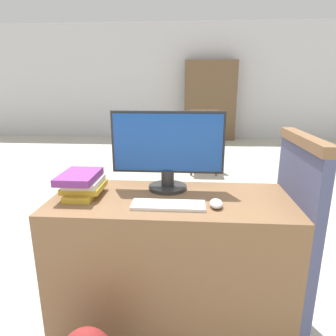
{
  "coord_description": "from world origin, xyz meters",
  "views": [
    {
      "loc": [
        0.09,
        -1.19,
        1.34
      ],
      "look_at": [
        -0.01,
        0.25,
        0.94
      ],
      "focal_mm": 32.0,
      "sensor_mm": 36.0,
      "label": 1
    }
  ],
  "objects_px": {
    "monitor": "(168,149)",
    "keyboard": "(168,205)",
    "mouse": "(216,204)",
    "far_chair": "(204,138)",
    "book_stack": "(82,183)"
  },
  "relations": [
    {
      "from": "mouse",
      "to": "keyboard",
      "type": "bearing_deg",
      "value": -177.81
    },
    {
      "from": "monitor",
      "to": "far_chair",
      "type": "relative_size",
      "value": 0.65
    },
    {
      "from": "monitor",
      "to": "keyboard",
      "type": "xyz_separation_m",
      "value": [
        0.02,
        -0.26,
        -0.22
      ]
    },
    {
      "from": "keyboard",
      "to": "book_stack",
      "type": "distance_m",
      "value": 0.49
    },
    {
      "from": "monitor",
      "to": "keyboard",
      "type": "height_order",
      "value": "monitor"
    },
    {
      "from": "keyboard",
      "to": "book_stack",
      "type": "height_order",
      "value": "book_stack"
    },
    {
      "from": "monitor",
      "to": "book_stack",
      "type": "relative_size",
      "value": 2.35
    },
    {
      "from": "monitor",
      "to": "mouse",
      "type": "distance_m",
      "value": 0.41
    },
    {
      "from": "monitor",
      "to": "mouse",
      "type": "relative_size",
      "value": 6.71
    },
    {
      "from": "mouse",
      "to": "far_chair",
      "type": "relative_size",
      "value": 0.1
    },
    {
      "from": "keyboard",
      "to": "mouse",
      "type": "relative_size",
      "value": 3.86
    },
    {
      "from": "keyboard",
      "to": "mouse",
      "type": "bearing_deg",
      "value": 2.19
    },
    {
      "from": "keyboard",
      "to": "far_chair",
      "type": "xyz_separation_m",
      "value": [
        0.33,
        3.31,
        -0.25
      ]
    },
    {
      "from": "far_chair",
      "to": "monitor",
      "type": "bearing_deg",
      "value": -57.13
    },
    {
      "from": "monitor",
      "to": "book_stack",
      "type": "height_order",
      "value": "monitor"
    }
  ]
}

